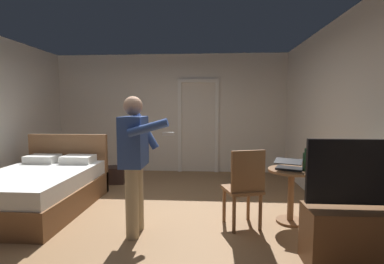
{
  "coord_description": "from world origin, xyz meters",
  "views": [
    {
      "loc": [
        0.93,
        -3.54,
        1.5
      ],
      "look_at": [
        0.68,
        0.13,
        1.16
      ],
      "focal_mm": 25.9,
      "sensor_mm": 36.0,
      "label": 1
    }
  ],
  "objects": [
    {
      "name": "doorway_frame",
      "position": [
        0.65,
        2.78,
        1.22
      ],
      "size": [
        0.93,
        0.08,
        2.13
      ],
      "color": "white",
      "rests_on": "ground_plane"
    },
    {
      "name": "tv_flatscreen",
      "position": [
        2.33,
        -0.96,
        0.37
      ],
      "size": [
        1.03,
        0.4,
        1.21
      ],
      "color": "brown",
      "rests_on": "ground_plane"
    },
    {
      "name": "suitcase_dark",
      "position": [
        -1.07,
        1.7,
        0.16
      ],
      "size": [
        0.66,
        0.45,
        0.32
      ],
      "primitive_type": "cube",
      "rotation": [
        0.0,
        0.0,
        0.17
      ],
      "color": "black",
      "rests_on": "ground_plane"
    },
    {
      "name": "wooden_chair",
      "position": [
        1.35,
        -0.2,
        0.54
      ],
      "size": [
        0.53,
        0.53,
        0.99
      ],
      "color": "brown",
      "rests_on": "ground_plane"
    },
    {
      "name": "person_blue_shirt",
      "position": [
        0.05,
        -0.42,
        0.93
      ],
      "size": [
        0.63,
        0.55,
        1.62
      ],
      "color": "tan",
      "rests_on": "ground_plane"
    },
    {
      "name": "wall_back",
      "position": [
        0.0,
        2.86,
        1.35
      ],
      "size": [
        5.49,
        0.12,
        2.69
      ],
      "primitive_type": "cube",
      "color": "silver",
      "rests_on": "ground_plane"
    },
    {
      "name": "bottle_on_table",
      "position": [
        2.11,
        -0.05,
        0.82
      ],
      "size": [
        0.06,
        0.06,
        0.29
      ],
      "color": "#1B371E",
      "rests_on": "side_table"
    },
    {
      "name": "bed",
      "position": [
        -1.58,
        0.29,
        0.3
      ],
      "size": [
        1.4,
        1.94,
        1.02
      ],
      "color": "brown",
      "rests_on": "ground_plane"
    },
    {
      "name": "ground_plane",
      "position": [
        0.0,
        0.0,
        0.0
      ],
      "size": [
        6.17,
        6.17,
        0.0
      ],
      "primitive_type": "plane",
      "color": "olive"
    },
    {
      "name": "wall_right",
      "position": [
        2.69,
        0.0,
        1.35
      ],
      "size": [
        0.12,
        5.85,
        2.69
      ],
      "primitive_type": "cube",
      "color": "silver",
      "rests_on": "ground_plane"
    },
    {
      "name": "laptop",
      "position": [
        1.93,
        -0.01,
        0.75
      ],
      "size": [
        0.42,
        0.43,
        0.15
      ],
      "color": "black",
      "rests_on": "side_table"
    },
    {
      "name": "side_table",
      "position": [
        1.97,
        0.03,
        0.47
      ],
      "size": [
        0.59,
        0.59,
        0.7
      ],
      "color": "brown",
      "rests_on": "ground_plane"
    }
  ]
}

